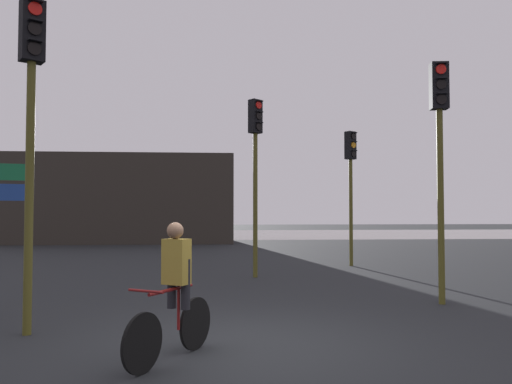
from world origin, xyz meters
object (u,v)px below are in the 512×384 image
(distant_building, at_px, (109,199))
(traffic_light_far_right, at_px, (351,172))
(traffic_light_center, at_px, (255,154))
(traffic_light_near_left, at_px, (31,102))
(traffic_light_near_right, at_px, (440,136))
(cyclist, at_px, (174,290))

(distant_building, relative_size, traffic_light_far_right, 3.21)
(traffic_light_center, xyz_separation_m, traffic_light_far_right, (3.27, 2.56, -0.26))
(traffic_light_near_left, height_order, traffic_light_near_right, traffic_light_near_left)
(traffic_light_far_right, xyz_separation_m, traffic_light_near_right, (-0.02, -6.62, 0.17))
(traffic_light_near_right, height_order, cyclist, traffic_light_near_right)
(cyclist, bearing_deg, traffic_light_near_left, -1.59)
(traffic_light_near_left, bearing_deg, traffic_light_center, -156.62)
(distant_building, distance_m, traffic_light_center, 16.90)
(traffic_light_near_left, xyz_separation_m, traffic_light_near_right, (6.92, 1.87, -0.13))
(traffic_light_far_right, xyz_separation_m, cyclist, (-4.74, -9.83, -2.20))
(distant_building, height_order, cyclist, distant_building)
(traffic_light_near_right, bearing_deg, traffic_light_near_left, 22.19)
(traffic_light_far_right, relative_size, cyclist, 2.68)
(distant_building, relative_size, traffic_light_near_right, 3.02)
(traffic_light_center, relative_size, traffic_light_near_left, 0.99)
(cyclist, bearing_deg, traffic_light_center, -71.62)
(distant_building, height_order, traffic_light_far_right, distant_building)
(traffic_light_near_right, bearing_deg, traffic_light_center, -44.19)
(traffic_light_center, distance_m, traffic_light_near_left, 6.97)
(distant_building, bearing_deg, traffic_light_near_left, -80.51)
(traffic_light_near_left, distance_m, traffic_light_near_right, 7.17)
(traffic_light_near_left, xyz_separation_m, cyclist, (2.19, -1.34, -2.51))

